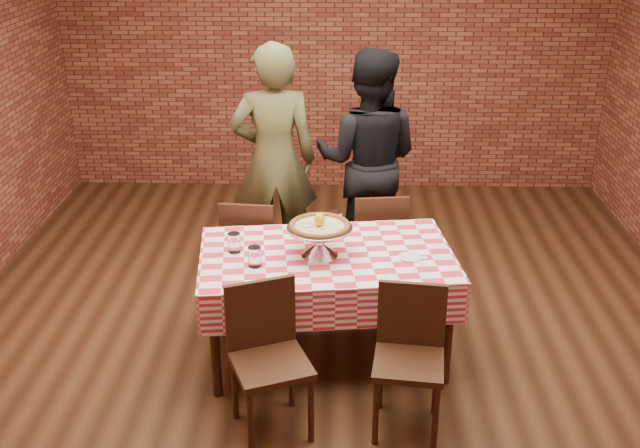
% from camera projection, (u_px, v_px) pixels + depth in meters
% --- Properties ---
extents(ground, '(6.00, 6.00, 0.00)m').
position_uv_depth(ground, '(329.00, 334.00, 5.40)').
color(ground, black).
rests_on(ground, ground).
extents(back_wall, '(5.50, 0.00, 5.50)m').
position_uv_depth(back_wall, '(334.00, 50.00, 7.57)').
color(back_wall, maroon).
rests_on(back_wall, ground).
extents(table, '(1.71, 1.15, 0.75)m').
position_uv_depth(table, '(327.00, 305.00, 5.03)').
color(table, '#3F1F11').
rests_on(table, ground).
extents(tablecloth, '(1.75, 1.19, 0.28)m').
position_uv_depth(tablecloth, '(327.00, 272.00, 4.93)').
color(tablecloth, '#D42E3F').
rests_on(tablecloth, table).
extents(pizza_stand, '(0.45, 0.45, 0.19)m').
position_uv_depth(pizza_stand, '(320.00, 241.00, 4.82)').
color(pizza_stand, silver).
rests_on(pizza_stand, tablecloth).
extents(pizza, '(0.41, 0.41, 0.03)m').
position_uv_depth(pizza, '(320.00, 227.00, 4.78)').
color(pizza, '#D0BB8D').
rests_on(pizza, pizza_stand).
extents(lemon, '(0.07, 0.07, 0.09)m').
position_uv_depth(lemon, '(320.00, 219.00, 4.76)').
color(lemon, yellow).
rests_on(lemon, pizza).
extents(water_glass_left, '(0.09, 0.09, 0.13)m').
position_uv_depth(water_glass_left, '(255.00, 257.00, 4.68)').
color(water_glass_left, white).
rests_on(water_glass_left, tablecloth).
extents(water_glass_right, '(0.09, 0.09, 0.13)m').
position_uv_depth(water_glass_right, '(234.00, 243.00, 4.87)').
color(water_glass_right, white).
rests_on(water_glass_right, tablecloth).
extents(side_plate, '(0.16, 0.16, 0.01)m').
position_uv_depth(side_plate, '(410.00, 257.00, 4.81)').
color(side_plate, white).
rests_on(side_plate, tablecloth).
extents(sweetener_packet_a, '(0.05, 0.04, 0.00)m').
position_uv_depth(sweetener_packet_a, '(423.00, 263.00, 4.75)').
color(sweetener_packet_a, white).
rests_on(sweetener_packet_a, tablecloth).
extents(sweetener_packet_b, '(0.06, 0.05, 0.00)m').
position_uv_depth(sweetener_packet_b, '(423.00, 258.00, 4.81)').
color(sweetener_packet_b, white).
rests_on(sweetener_packet_b, tablecloth).
extents(condiment_caddy, '(0.14, 0.13, 0.15)m').
position_uv_depth(condiment_caddy, '(332.00, 223.00, 5.13)').
color(condiment_caddy, silver).
rests_on(condiment_caddy, tablecloth).
extents(chair_near_left, '(0.54, 0.54, 0.89)m').
position_uv_depth(chair_near_left, '(271.00, 365.00, 4.26)').
color(chair_near_left, '#3F1F11').
rests_on(chair_near_left, ground).
extents(chair_near_right, '(0.44, 0.44, 0.87)m').
position_uv_depth(chair_near_right, '(408.00, 365.00, 4.28)').
color(chair_near_right, '#3F1F11').
rests_on(chair_near_right, ground).
extents(chair_far_left, '(0.43, 0.43, 0.87)m').
position_uv_depth(chair_far_left, '(253.00, 250.00, 5.67)').
color(chair_far_left, '#3F1F11').
rests_on(chair_far_left, ground).
extents(chair_far_right, '(0.44, 0.44, 0.88)m').
position_uv_depth(chair_far_right, '(377.00, 242.00, 5.78)').
color(chair_far_right, '#3F1F11').
rests_on(chair_far_right, ground).
extents(diner_olive, '(0.73, 0.52, 1.88)m').
position_uv_depth(diner_olive, '(274.00, 160.00, 6.00)').
color(diner_olive, '#4D4E2B').
rests_on(diner_olive, ground).
extents(diner_black, '(0.99, 0.84, 1.81)m').
position_uv_depth(diner_black, '(368.00, 160.00, 6.10)').
color(diner_black, black).
rests_on(diner_black, ground).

